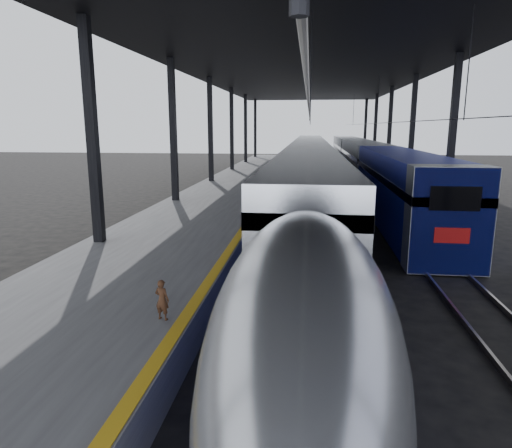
# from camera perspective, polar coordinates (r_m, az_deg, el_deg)

# --- Properties ---
(ground) EXTENTS (160.00, 160.00, 0.00)m
(ground) POSITION_cam_1_polar(r_m,az_deg,el_deg) (12.31, -3.54, -13.16)
(ground) COLOR black
(ground) RESTS_ON ground
(platform) EXTENTS (6.00, 80.00, 1.00)m
(platform) POSITION_cam_1_polar(r_m,az_deg,el_deg) (31.80, -3.41, 3.46)
(platform) COLOR #4C4C4F
(platform) RESTS_ON ground
(yellow_strip) EXTENTS (0.30, 80.00, 0.01)m
(yellow_strip) POSITION_cam_1_polar(r_m,az_deg,el_deg) (31.36, 1.63, 4.29)
(yellow_strip) COLOR gold
(yellow_strip) RESTS_ON platform
(rails) EXTENTS (6.52, 80.00, 0.16)m
(rails) POSITION_cam_1_polar(r_m,az_deg,el_deg) (31.48, 11.10, 2.40)
(rails) COLOR slate
(rails) RESTS_ON ground
(canopy) EXTENTS (18.00, 75.00, 9.47)m
(canopy) POSITION_cam_1_polar(r_m,az_deg,el_deg) (31.20, 6.77, 19.11)
(canopy) COLOR black
(canopy) RESTS_ON ground
(tgv_train) EXTENTS (2.84, 65.20, 4.07)m
(tgv_train) POSITION_cam_1_polar(r_m,az_deg,el_deg) (34.01, 6.64, 6.35)
(tgv_train) COLOR #B0B2B7
(tgv_train) RESTS_ON ground
(second_train) EXTENTS (2.84, 56.05, 3.91)m
(second_train) POSITION_cam_1_polar(r_m,az_deg,el_deg) (43.80, 13.29, 7.47)
(second_train) COLOR navy
(second_train) RESTS_ON ground
(child) EXTENTS (0.39, 0.31, 0.94)m
(child) POSITION_cam_1_polar(r_m,az_deg,el_deg) (10.50, -11.66, -9.25)
(child) COLOR #462817
(child) RESTS_ON platform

